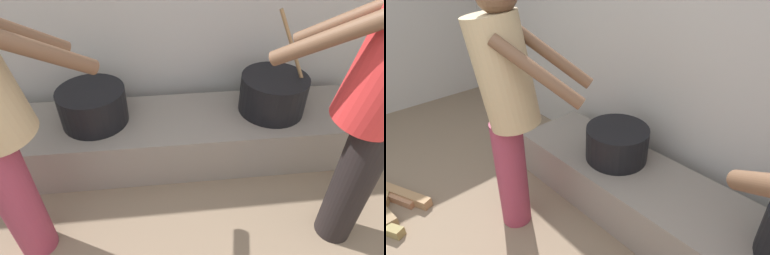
# 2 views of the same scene
# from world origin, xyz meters

# --- Properties ---
(hearth_ledge) EXTENTS (2.76, 0.60, 0.35)m
(hearth_ledge) POSITION_xyz_m (0.60, 1.72, 0.18)
(hearth_ledge) COLOR slate
(hearth_ledge) RESTS_ON ground_plane
(cooking_pot_main) EXTENTS (0.46, 0.46, 0.72)m
(cooking_pot_main) POSITION_xyz_m (1.23, 1.74, 0.49)
(cooking_pot_main) COLOR black
(cooking_pot_main) RESTS_ON hearth_ledge
(cooking_pot_secondary) EXTENTS (0.45, 0.45, 0.25)m
(cooking_pot_secondary) POSITION_xyz_m (-0.02, 1.74, 0.48)
(cooking_pot_secondary) COLOR black
(cooking_pot_secondary) RESTS_ON hearth_ledge
(cook_in_red_shirt) EXTENTS (0.71, 0.70, 1.66)m
(cook_in_red_shirt) POSITION_xyz_m (1.40, 0.97, 0.96)
(cook_in_red_shirt) COLOR black
(cook_in_red_shirt) RESTS_ON ground_plane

